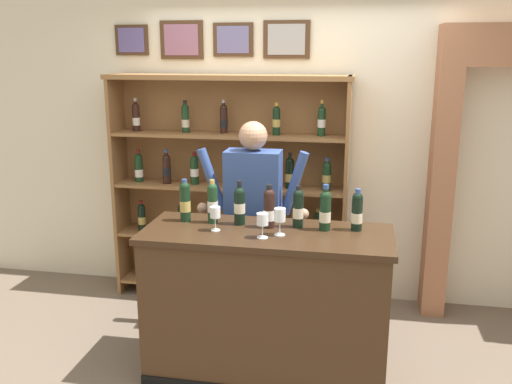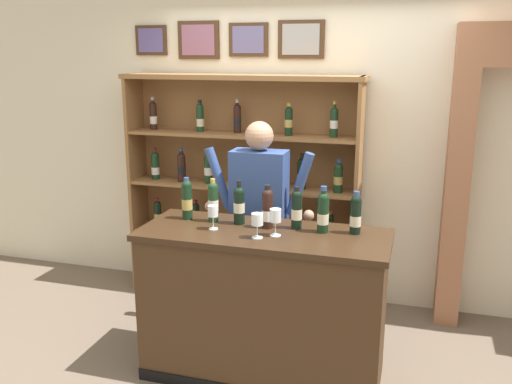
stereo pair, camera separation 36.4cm
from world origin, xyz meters
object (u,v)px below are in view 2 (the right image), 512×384
Objects in this scene: tasting_bottle_chianti at (356,214)px; tasting_counter at (263,305)px; wine_glass_spare at (257,220)px; wine_shelf at (243,184)px; tasting_bottle_grappa at (239,204)px; wine_glass_left at (213,212)px; tasting_bottle_super_tuscan at (187,199)px; tasting_bottle_riserva at (297,209)px; shopkeeper at (259,205)px; tasting_bottle_brunello at (323,212)px; tasting_bottle_bianco at (213,201)px; tasting_bottle_rosso at (267,208)px; wine_glass_center at (275,217)px.

tasting_counter is at bearing -166.66° from tasting_bottle_chianti.
tasting_bottle_chianti is 1.74× the size of wine_glass_spare.
tasting_bottle_grappa is at bearing -73.22° from wine_shelf.
wine_glass_left is (-0.33, -0.04, 0.62)m from tasting_counter.
tasting_counter is at bearing -12.21° from tasting_bottle_super_tuscan.
tasting_bottle_grappa is (0.32, -1.08, 0.13)m from wine_shelf.
tasting_bottle_super_tuscan is 0.76m from tasting_bottle_riserva.
shopkeeper reaches higher than tasting_bottle_brunello.
tasting_bottle_riserva is 1.01× the size of tasting_bottle_chianti.
tasting_bottle_super_tuscan is at bearing -179.60° from tasting_bottle_chianti.
shopkeeper is at bearing 105.41° from wine_glass_spare.
tasting_bottle_bianco is 0.57m from tasting_bottle_riserva.
tasting_bottle_super_tuscan is (-0.38, -0.47, 0.14)m from shopkeeper.
tasting_bottle_brunello is (0.94, -0.02, -0.00)m from tasting_bottle_super_tuscan.
tasting_bottle_rosso is 1.82× the size of wine_glass_spare.
shopkeeper reaches higher than tasting_bottle_grappa.
wine_glass_center is (0.48, -0.18, -0.02)m from tasting_bottle_bianco.
tasting_bottle_brunello reaches higher than tasting_bottle_chianti.
tasting_bottle_chianti is at bearing -44.30° from wine_shelf.
wine_glass_spare is 0.33m from wine_glass_left.
tasting_bottle_bianco is 1.03× the size of tasting_bottle_rosso.
tasting_bottle_riserva reaches higher than tasting_counter.
tasting_bottle_rosso is (0.58, -0.04, -0.01)m from tasting_bottle_super_tuscan.
tasting_bottle_chianti is 0.62m from wine_glass_spare.
shopkeeper is at bearing 138.88° from tasting_bottle_brunello.
shopkeeper is 5.57× the size of tasting_bottle_bianco.
wine_glass_left is (0.06, -0.16, -0.03)m from tasting_bottle_bianco.
tasting_bottle_bianco is 0.95m from tasting_bottle_chianti.
wine_glass_spare is (-0.19, -0.26, -0.02)m from tasting_bottle_riserva.
tasting_bottle_rosso is (0.20, -0.03, -0.00)m from tasting_bottle_grappa.
wine_glass_spare is at bearing -14.84° from wine_glass_left.
tasting_bottle_brunello is at bearing -1.78° from tasting_bottle_grappa.
tasting_bottle_brunello reaches higher than tasting_bottle_rosso.
tasting_bottle_rosso is 0.36m from tasting_bottle_brunello.
tasting_bottle_riserva reaches higher than wine_glass_center.
tasting_bottle_riserva is 0.18m from tasting_bottle_brunello.
tasting_bottle_super_tuscan is 1.14m from tasting_bottle_chianti.
tasting_bottle_grappa is 1.86× the size of wine_glass_left.
wine_glass_center is (0.30, -0.65, 0.12)m from shopkeeper.
tasting_counter is at bearing 87.99° from wine_glass_spare.
shopkeeper is at bearing 148.97° from tasting_bottle_chianti.
tasting_bottle_chianti reaches higher than tasting_counter.
tasting_bottle_grappa is (-0.20, 0.12, 0.64)m from tasting_counter.
tasting_bottle_grappa is (0.38, -0.01, -0.01)m from tasting_bottle_super_tuscan.
wine_shelf is 7.47× the size of tasting_bottle_chianti.
wine_shelf is at bearing 87.21° from tasting_bottle_super_tuscan.
wine_glass_spare is at bearing -68.45° from wine_shelf.
wine_shelf is at bearing 116.33° from wine_glass_center.
shopkeeper is at bearing 108.89° from tasting_counter.
wine_shelf is 1.40m from tasting_counter.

